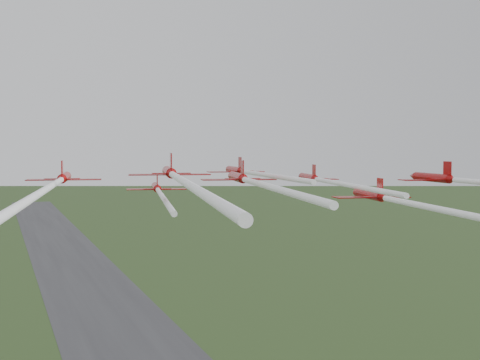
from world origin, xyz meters
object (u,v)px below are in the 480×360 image
object	(u,v)px
jet_lead	(248,172)
jet_row4_right	(426,206)
jet_row2_left	(159,192)
jet_row3_left	(53,185)
jet_row3_mid	(251,181)
jet_row2_right	(324,180)
jet_row4_left	(177,177)

from	to	relation	value
jet_lead	jet_row4_right	world-z (taller)	jet_lead
jet_row2_left	jet_row3_left	world-z (taller)	jet_row3_left
jet_lead	jet_row3_mid	world-z (taller)	jet_lead
jet_row2_right	jet_row4_left	size ratio (longest dim) A/B	0.82
jet_lead	jet_row4_left	bearing A→B (deg)	-111.73
jet_lead	jet_row3_left	size ratio (longest dim) A/B	0.70
jet_row3_left	jet_row4_left	size ratio (longest dim) A/B	1.24
jet_row3_mid	jet_lead	bearing A→B (deg)	81.23
jet_lead	jet_row4_right	xyz separation A→B (m)	(0.77, -45.06, -1.71)
jet_row2_left	jet_row2_right	distance (m)	22.98
jet_row3_left	jet_row4_left	bearing A→B (deg)	-45.45
jet_row2_right	jet_row3_left	bearing A→B (deg)	-150.95
jet_row2_left	jet_row4_right	world-z (taller)	jet_row4_right
jet_lead	jet_row3_mid	size ratio (longest dim) A/B	0.96
jet_row2_right	jet_row4_right	bearing A→B (deg)	-87.24
jet_row3_left	jet_row3_mid	bearing A→B (deg)	8.86
jet_row4_left	jet_row3_left	bearing A→B (deg)	136.06
jet_row2_left	jet_row3_left	distance (m)	21.91
jet_row3_left	jet_row4_right	size ratio (longest dim) A/B	1.10
jet_row2_right	jet_row4_left	bearing A→B (deg)	-125.55
jet_row3_left	jet_row3_mid	world-z (taller)	jet_row3_mid
jet_row2_right	jet_row3_left	size ratio (longest dim) A/B	0.67
jet_row2_right	jet_row4_right	distance (m)	31.06
jet_row4_left	jet_row3_mid	bearing A→B (deg)	58.68
jet_lead	jet_row3_left	xyz separation A→B (m)	(-31.61, -25.71, -0.06)
jet_lead	jet_row4_left	size ratio (longest dim) A/B	0.86
jet_row2_right	jet_row3_mid	bearing A→B (deg)	-131.06
jet_row2_left	jet_row3_left	xyz separation A→B (m)	(-15.06, -15.78, 2.02)
jet_row2_left	jet_row4_left	xyz separation A→B (m)	(-5.29, -29.63, 3.21)
jet_row2_left	jet_row2_right	size ratio (longest dim) A/B	1.03
jet_lead	jet_row3_mid	distance (m)	27.57
jet_lead	jet_row4_right	size ratio (longest dim) A/B	0.77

